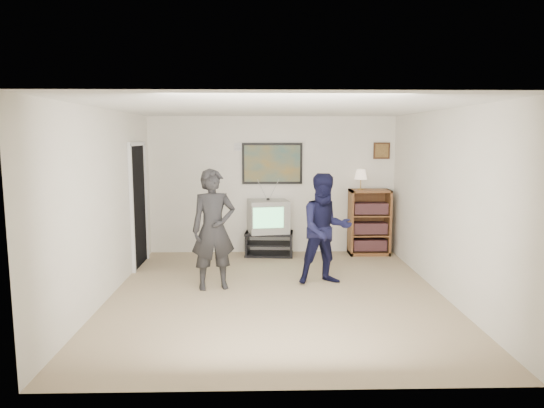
{
  "coord_description": "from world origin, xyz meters",
  "views": [
    {
      "loc": [
        -0.22,
        -6.35,
        2.14
      ],
      "look_at": [
        -0.05,
        0.73,
        1.15
      ],
      "focal_mm": 32.0,
      "sensor_mm": 36.0,
      "label": 1
    }
  ],
  "objects_px": {
    "person_tall": "(214,229)",
    "person_short": "(325,229)",
    "crt_television": "(268,216)",
    "media_stand": "(269,244)",
    "bookshelf": "(369,222)"
  },
  "relations": [
    {
      "from": "crt_television",
      "to": "person_short",
      "type": "distance_m",
      "value": 1.89
    },
    {
      "from": "person_short",
      "to": "person_tall",
      "type": "bearing_deg",
      "value": 177.09
    },
    {
      "from": "media_stand",
      "to": "person_tall",
      "type": "distance_m",
      "value": 2.16
    },
    {
      "from": "bookshelf",
      "to": "person_tall",
      "type": "height_order",
      "value": "person_tall"
    },
    {
      "from": "person_short",
      "to": "crt_television",
      "type": "bearing_deg",
      "value": 105.35
    },
    {
      "from": "person_tall",
      "to": "person_short",
      "type": "bearing_deg",
      "value": -7.63
    },
    {
      "from": "media_stand",
      "to": "bookshelf",
      "type": "distance_m",
      "value": 1.86
    },
    {
      "from": "crt_television",
      "to": "person_tall",
      "type": "xyz_separation_m",
      "value": [
        -0.8,
        -1.9,
        0.13
      ]
    },
    {
      "from": "bookshelf",
      "to": "person_short",
      "type": "height_order",
      "value": "person_short"
    },
    {
      "from": "bookshelf",
      "to": "person_tall",
      "type": "distance_m",
      "value": 3.29
    },
    {
      "from": "media_stand",
      "to": "person_short",
      "type": "height_order",
      "value": "person_short"
    },
    {
      "from": "crt_television",
      "to": "bookshelf",
      "type": "xyz_separation_m",
      "value": [
        1.84,
        0.05,
        -0.13
      ]
    },
    {
      "from": "media_stand",
      "to": "crt_television",
      "type": "height_order",
      "value": "crt_television"
    },
    {
      "from": "media_stand",
      "to": "person_tall",
      "type": "relative_size",
      "value": 0.53
    },
    {
      "from": "media_stand",
      "to": "crt_television",
      "type": "xyz_separation_m",
      "value": [
        -0.02,
        -0.0,
        0.51
      ]
    }
  ]
}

